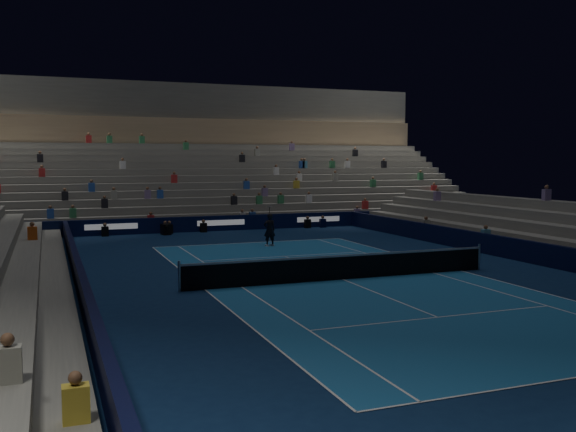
# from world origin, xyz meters

# --- Properties ---
(ground) EXTENTS (90.00, 90.00, 0.00)m
(ground) POSITION_xyz_m (0.00, 0.00, 0.00)
(ground) COLOR #0B2045
(ground) RESTS_ON ground
(court_surface) EXTENTS (10.97, 23.77, 0.01)m
(court_surface) POSITION_xyz_m (0.00, 0.00, 0.01)
(court_surface) COLOR #1B5C98
(court_surface) RESTS_ON ground
(sponsor_barrier_far) EXTENTS (44.00, 0.25, 1.00)m
(sponsor_barrier_far) POSITION_xyz_m (0.00, 18.50, 0.50)
(sponsor_barrier_far) COLOR black
(sponsor_barrier_far) RESTS_ON ground
(sponsor_barrier_east) EXTENTS (0.25, 37.00, 1.00)m
(sponsor_barrier_east) POSITION_xyz_m (9.70, 0.00, 0.50)
(sponsor_barrier_east) COLOR black
(sponsor_barrier_east) RESTS_ON ground
(sponsor_barrier_west) EXTENTS (0.25, 37.00, 1.00)m
(sponsor_barrier_west) POSITION_xyz_m (-9.70, 0.00, 0.50)
(sponsor_barrier_west) COLOR black
(sponsor_barrier_west) RESTS_ON ground
(grandstand_main) EXTENTS (44.00, 15.20, 11.20)m
(grandstand_main) POSITION_xyz_m (0.00, 27.90, 3.38)
(grandstand_main) COLOR slate
(grandstand_main) RESTS_ON ground
(tennis_net) EXTENTS (12.90, 0.10, 1.10)m
(tennis_net) POSITION_xyz_m (0.00, 0.00, 0.50)
(tennis_net) COLOR #B2B2B7
(tennis_net) RESTS_ON ground
(tennis_player) EXTENTS (0.66, 0.44, 1.77)m
(tennis_player) POSITION_xyz_m (0.53, 10.20, 0.89)
(tennis_player) COLOR black
(tennis_player) RESTS_ON ground
(broadcast_camera) EXTENTS (0.62, 1.02, 0.67)m
(broadcast_camera) POSITION_xyz_m (-3.78, 17.47, 0.35)
(broadcast_camera) COLOR black
(broadcast_camera) RESTS_ON ground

